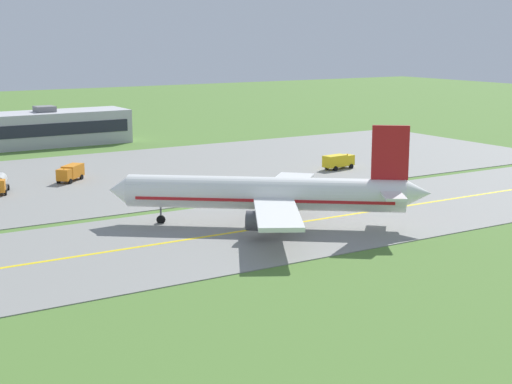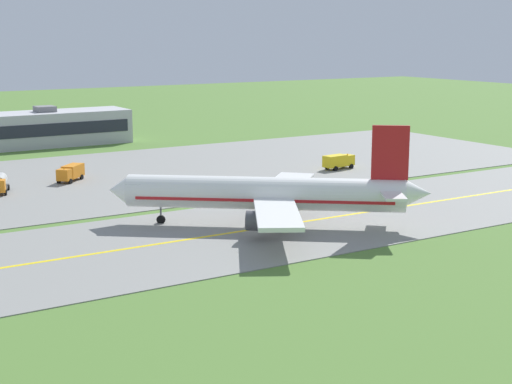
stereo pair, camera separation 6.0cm
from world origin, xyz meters
The scene contains 8 objects.
ground_plane centered at (0.00, 0.00, 0.00)m, with size 500.00×500.00×0.00m, color #517A33.
taxiway_strip centered at (0.00, 0.00, 0.05)m, with size 240.00×28.00×0.10m, color gray.
apron_pad centered at (10.00, 42.00, 0.05)m, with size 140.00×52.00×0.10m, color gray.
taxiway_centreline centered at (0.00, 0.00, 0.11)m, with size 220.00×0.60×0.01m, color yellow.
airplane_lead centered at (1.40, 0.52, 4.13)m, with size 33.54×29.19×12.70m.
service_truck_fuel centered at (-9.75, 42.07, 1.53)m, with size 5.69×5.70×2.60m.
service_truck_catering centered at (33.76, 28.44, 1.53)m, with size 6.19×2.87×2.60m.
traffic_cone_near_edge centered at (9.49, 11.11, 0.30)m, with size 0.44×0.44×0.60m, color orange.
Camera 1 is at (-48.23, -76.99, 23.30)m, focal length 54.06 mm.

